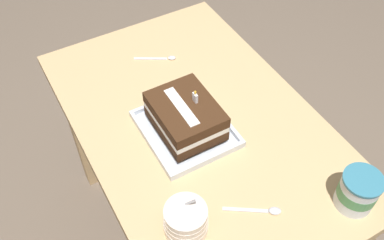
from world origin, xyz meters
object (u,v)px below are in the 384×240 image
Objects in this scene: foil_tray at (186,130)px; serving_spoon_near_tray at (267,211)px; bowl_stack at (186,220)px; serving_spoon_by_bowls at (164,58)px; ice_cream_tub at (358,191)px; birthday_cake at (185,116)px.

foil_tray reaches higher than serving_spoon_near_tray.
bowl_stack is 0.98× the size of serving_spoon_by_bowls.
ice_cream_tub reaches higher than serving_spoon_by_bowls.
serving_spoon_near_tray is (0.35, 0.05, -0.07)m from birthday_cake.
bowl_stack is at bearing -22.23° from serving_spoon_by_bowls.
ice_cream_tub reaches higher than foil_tray.
serving_spoon_near_tray is (0.35, 0.05, -0.00)m from foil_tray.
bowl_stack is 0.23m from serving_spoon_near_tray.
birthday_cake reaches higher than foil_tray.
serving_spoon_by_bowls is (-0.34, 0.10, -0.07)m from birthday_cake.
ice_cream_tub is (0.15, 0.43, 0.01)m from bowl_stack.
bowl_stack reaches higher than ice_cream_tub.
foil_tray is at bearing 90.00° from birthday_cake.
foil_tray is at bearing -171.44° from serving_spoon_near_tray.
foil_tray is at bearing -148.46° from ice_cream_tub.
foil_tray is at bearing -15.97° from serving_spoon_by_bowls.
ice_cream_tub is at bearing 31.54° from birthday_cake.
serving_spoon_by_bowls is (-0.78, -0.18, -0.05)m from ice_cream_tub.
ice_cream_tub reaches higher than serving_spoon_near_tray.
serving_spoon_near_tray is 1.03× the size of serving_spoon_by_bowls.
birthday_cake is 0.33m from bowl_stack.
foil_tray is 2.03× the size of serving_spoon_near_tray.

